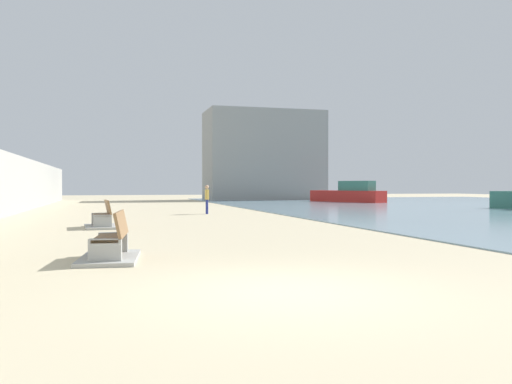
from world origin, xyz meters
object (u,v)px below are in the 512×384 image
object	(u,v)px
bench_far	(102,221)
person_walking	(207,197)
bench_near	(111,248)
boat_mid_bay	(349,194)

from	to	relation	value
bench_far	person_walking	distance (m)	9.45
person_walking	bench_near	bearing A→B (deg)	-106.56
bench_near	bench_far	size ratio (longest dim) A/B	1.01
bench_near	boat_mid_bay	xyz separation A→B (m)	(20.41, 32.06, 0.50)
person_walking	boat_mid_bay	xyz separation A→B (m)	(15.54, 15.69, -0.13)
person_walking	boat_mid_bay	bearing A→B (deg)	45.28
boat_mid_bay	person_walking	bearing A→B (deg)	-134.72
person_walking	boat_mid_bay	distance (m)	22.08
bench_near	bench_far	distance (m)	8.48
bench_near	bench_far	xyz separation A→B (m)	(-0.29, 8.48, 0.00)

